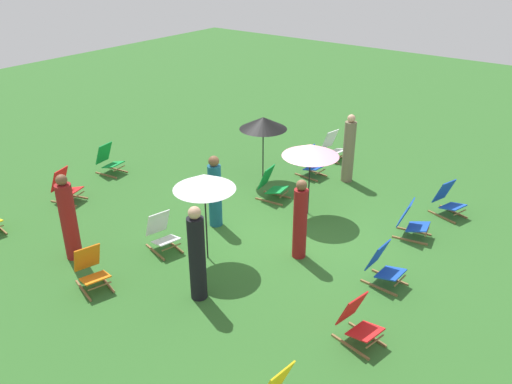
% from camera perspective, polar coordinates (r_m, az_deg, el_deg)
% --- Properties ---
extents(ground_plane, '(40.00, 40.00, 0.00)m').
position_cam_1_polar(ground_plane, '(11.93, 4.61, -3.69)').
color(ground_plane, '#2D6026').
extents(deckchair_0, '(0.67, 0.86, 0.83)m').
position_cam_1_polar(deckchair_0, '(10.25, -17.45, -8.02)').
color(deckchair_0, olive).
rests_on(deckchair_0, ground).
extents(deckchair_1, '(0.57, 0.81, 0.83)m').
position_cam_1_polar(deckchair_1, '(12.95, 1.67, 0.78)').
color(deckchair_1, olive).
rests_on(deckchair_1, ground).
extents(deckchair_2, '(0.68, 0.87, 0.83)m').
position_cam_1_polar(deckchair_2, '(13.68, -19.98, 0.56)').
color(deckchair_2, olive).
rests_on(deckchair_2, ground).
extents(deckchair_5, '(0.52, 0.79, 0.83)m').
position_cam_1_polar(deckchair_5, '(10.17, 13.68, -7.80)').
color(deckchair_5, olive).
rests_on(deckchair_5, ground).
extents(deckchair_6, '(0.58, 0.82, 0.83)m').
position_cam_1_polar(deckchair_6, '(14.94, -15.70, 3.35)').
color(deckchair_6, olive).
rests_on(deckchair_6, ground).
extents(deckchair_7, '(0.62, 0.84, 0.83)m').
position_cam_1_polar(deckchair_7, '(8.78, 11.00, -13.65)').
color(deckchair_7, olive).
rests_on(deckchair_7, ground).
extents(deckchair_8, '(0.61, 0.83, 0.83)m').
position_cam_1_polar(deckchair_8, '(11.81, 16.51, -3.06)').
color(deckchair_8, olive).
rests_on(deckchair_8, ground).
extents(deckchair_9, '(0.61, 0.83, 0.83)m').
position_cam_1_polar(deckchair_9, '(15.51, 8.39, 4.92)').
color(deckchair_9, olive).
rests_on(deckchair_9, ground).
extents(deckchair_10, '(0.68, 0.87, 0.83)m').
position_cam_1_polar(deckchair_10, '(13.00, 20.11, -0.84)').
color(deckchair_10, olive).
rests_on(deckchair_10, ground).
extents(deckchair_11, '(0.53, 0.79, 0.83)m').
position_cam_1_polar(deckchair_11, '(14.31, 5.87, 3.20)').
color(deckchair_11, olive).
rests_on(deckchair_11, ground).
extents(deckchair_12, '(0.65, 0.85, 0.83)m').
position_cam_1_polar(deckchair_12, '(11.06, -10.17, -4.42)').
color(deckchair_12, olive).
rests_on(deckchair_12, ground).
extents(umbrella_0, '(1.24, 1.24, 1.73)m').
position_cam_1_polar(umbrella_0, '(13.56, 0.79, 7.49)').
color(umbrella_0, black).
rests_on(umbrella_0, ground).
extents(umbrella_1, '(1.29, 1.29, 1.74)m').
position_cam_1_polar(umbrella_1, '(11.80, 5.95, 4.54)').
color(umbrella_1, black).
rests_on(umbrella_1, ground).
extents(umbrella_2, '(1.22, 1.22, 1.86)m').
position_cam_1_polar(umbrella_2, '(10.00, -5.65, 1.12)').
color(umbrella_2, black).
rests_on(umbrella_2, ground).
extents(person_0, '(0.41, 0.41, 1.67)m').
position_cam_1_polar(person_0, '(11.61, -4.48, -0.07)').
color(person_0, '#195972').
rests_on(person_0, ground).
extents(person_1, '(0.45, 0.45, 1.84)m').
position_cam_1_polar(person_1, '(11.01, -19.68, -2.82)').
color(person_1, maroon).
rests_on(person_1, ground).
extents(person_2, '(0.41, 0.41, 1.83)m').
position_cam_1_polar(person_2, '(13.93, 10.04, 4.50)').
color(person_2, '#72664C').
rests_on(person_2, ground).
extents(person_3, '(0.39, 0.39, 1.71)m').
position_cam_1_polar(person_3, '(10.46, 4.81, -3.14)').
color(person_3, maroon).
rests_on(person_3, ground).
extents(person_4, '(0.42, 0.42, 1.85)m').
position_cam_1_polar(person_4, '(9.29, -6.42, -6.88)').
color(person_4, black).
rests_on(person_4, ground).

